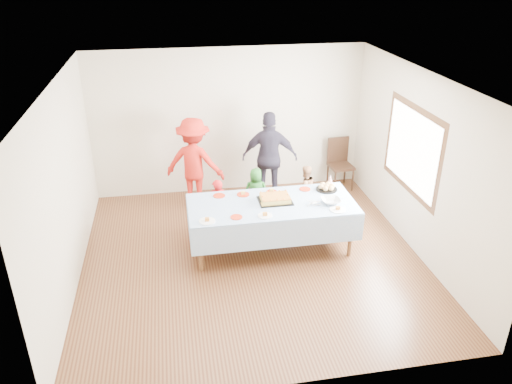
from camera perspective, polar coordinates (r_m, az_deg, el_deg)
ground at (r=7.62m, az=-0.47°, el=-7.45°), size 5.00×5.00×0.00m
room_walls at (r=6.82m, az=-0.08°, el=5.16°), size 5.04×5.04×2.72m
party_table at (r=7.49m, az=1.82°, el=-1.67°), size 2.50×1.10×0.78m
birthday_cake at (r=7.51m, az=2.20°, el=-0.77°), size 0.50×0.39×0.09m
rolls_tray at (r=7.94m, az=8.08°, el=0.53°), size 0.34×0.34×0.10m
punch_bowl at (r=7.53m, az=8.56°, el=-1.03°), size 0.29×0.29×0.07m
party_hat at (r=8.08m, az=8.47°, el=1.35°), size 0.11×0.11×0.18m
fork_pile at (r=7.46m, az=6.61°, el=-1.20°), size 0.24×0.18×0.07m
plate_red_far_a at (r=7.69m, az=-4.24°, el=-0.42°), size 0.19×0.19×0.01m
plate_red_far_b at (r=7.72m, az=-1.49°, el=-0.28°), size 0.19×0.19×0.01m
plate_red_far_c at (r=7.80m, az=1.80°, el=0.03°), size 0.17×0.17×0.01m
plate_red_far_d at (r=7.93m, az=5.61°, el=0.34°), size 0.18×0.18×0.01m
plate_red_near at (r=7.07m, az=-2.26°, el=-2.88°), size 0.17×0.17×0.01m
plate_white_left at (r=7.00m, az=-5.60°, el=-3.32°), size 0.23×0.23×0.01m
plate_white_mid at (r=7.10m, az=1.04°, el=-2.72°), size 0.21×0.21×0.01m
plate_white_right at (r=7.36m, az=9.33°, el=-2.01°), size 0.24×0.24×0.01m
dining_chair at (r=9.76m, az=9.52°, el=3.59°), size 0.46×0.46×0.98m
toddler_left at (r=8.13m, az=-4.41°, el=-1.51°), size 0.35×0.24×0.91m
toddler_mid at (r=8.60m, az=-0.00°, el=-0.01°), size 0.47×0.35×0.87m
toddler_right at (r=8.78m, az=5.61°, el=0.39°), size 0.48×0.42×0.86m
adult_left at (r=8.88m, az=-7.07°, el=3.34°), size 1.20×0.94×1.63m
adult_right at (r=8.97m, az=1.58°, el=3.96°), size 1.06×0.62×1.69m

